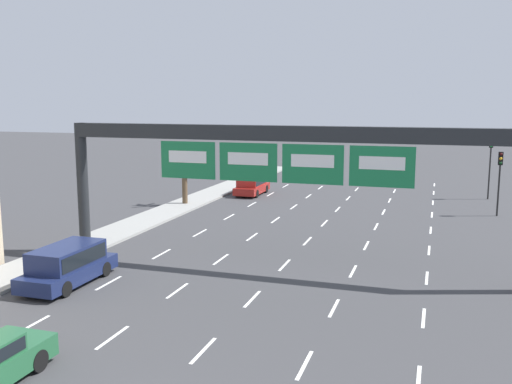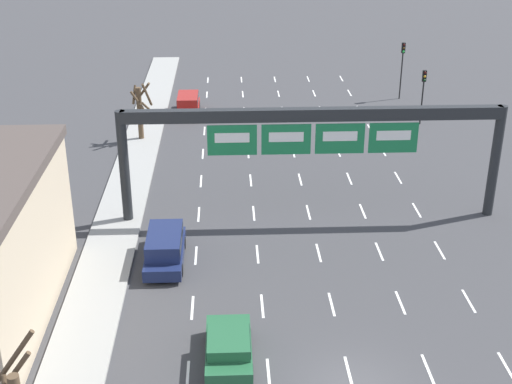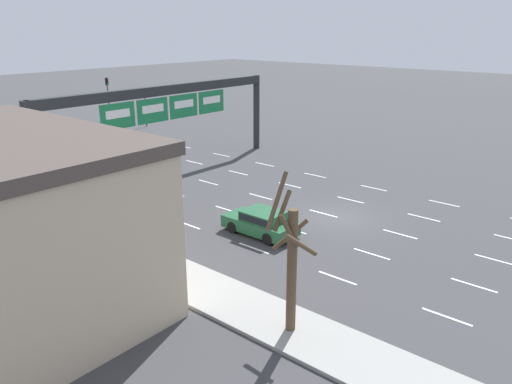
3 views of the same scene
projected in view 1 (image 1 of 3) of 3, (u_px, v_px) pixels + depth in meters
name	position (u px, v px, depth m)	size (l,w,h in m)	color
lane_dashes	(270.00, 280.00, 25.17)	(13.32, 67.00, 0.01)	white
sign_gantry	(282.00, 156.00, 26.02)	(21.97, 0.70, 6.74)	#232628
suv_red	(252.00, 184.00, 48.03)	(1.88, 4.55, 1.67)	maroon
suv_navy	(68.00, 263.00, 24.53)	(1.96, 4.84, 1.71)	#19234C
traffic_light_near_gantry	(500.00, 170.00, 38.74)	(0.30, 0.35, 4.43)	black
traffic_light_mid_block	(491.00, 155.00, 45.34)	(0.30, 0.35, 5.06)	black
tree_bare_second	(185.00, 172.00, 42.88)	(1.58, 1.90, 4.51)	brown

